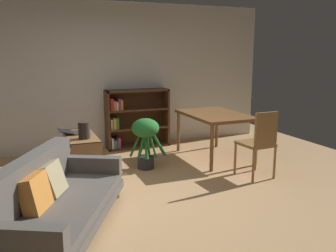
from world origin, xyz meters
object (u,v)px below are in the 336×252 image
(open_laptop, at_px, (76,132))
(potted_floor_plant, at_px, (146,135))
(bookshelf, at_px, (133,119))
(dining_chair_near, at_px, (259,141))
(desk_speaker, at_px, (84,130))
(dining_table, at_px, (215,118))
(fabric_couch, at_px, (51,199))
(media_console, at_px, (82,155))

(open_laptop, height_order, potted_floor_plant, potted_floor_plant)
(open_laptop, relative_size, potted_floor_plant, 0.56)
(potted_floor_plant, bearing_deg, bookshelf, 81.22)
(dining_chair_near, height_order, bookshelf, bookshelf)
(potted_floor_plant, distance_m, dining_chair_near, 1.70)
(desk_speaker, height_order, dining_table, desk_speaker)
(desk_speaker, bearing_deg, bookshelf, 52.10)
(potted_floor_plant, bearing_deg, open_laptop, 164.85)
(fabric_couch, distance_m, desk_speaker, 1.61)
(media_console, height_order, dining_chair_near, dining_chair_near)
(open_laptop, height_order, desk_speaker, desk_speaker)
(media_console, xyz_separation_m, dining_table, (2.25, 0.02, 0.40))
(potted_floor_plant, bearing_deg, dining_table, 5.56)
(fabric_couch, height_order, dining_table, dining_table)
(potted_floor_plant, xyz_separation_m, bookshelf, (0.21, 1.37, 0.02))
(dining_table, bearing_deg, bookshelf, 130.68)
(fabric_couch, bearing_deg, dining_table, 31.21)
(dining_table, bearing_deg, potted_floor_plant, -174.44)
(potted_floor_plant, distance_m, dining_table, 1.30)
(media_console, height_order, open_laptop, open_laptop)
(open_laptop, height_order, dining_chair_near, dining_chair_near)
(desk_speaker, bearing_deg, potted_floor_plant, 7.11)
(open_laptop, xyz_separation_m, dining_table, (2.30, -0.15, 0.09))
(desk_speaker, distance_m, potted_floor_plant, 0.97)
(fabric_couch, xyz_separation_m, desk_speaker, (0.57, 1.45, 0.37))
(media_console, xyz_separation_m, desk_speaker, (0.02, -0.22, 0.41))
(fabric_couch, bearing_deg, open_laptop, 74.78)
(desk_speaker, bearing_deg, media_console, 94.32)
(media_console, bearing_deg, desk_speaker, -85.68)
(media_console, distance_m, potted_floor_plant, 1.00)
(media_console, height_order, bookshelf, bookshelf)
(dining_table, bearing_deg, desk_speaker, -173.78)
(media_console, bearing_deg, dining_table, 0.47)
(desk_speaker, relative_size, dining_table, 0.17)
(desk_speaker, relative_size, dining_chair_near, 0.24)
(open_laptop, xyz_separation_m, bookshelf, (1.23, 1.09, -0.06))
(desk_speaker, bearing_deg, dining_table, 6.22)
(open_laptop, distance_m, bookshelf, 1.65)
(fabric_couch, xyz_separation_m, open_laptop, (0.50, 1.85, 0.27))
(media_console, relative_size, dining_chair_near, 1.07)
(potted_floor_plant, bearing_deg, dining_chair_near, -36.96)
(desk_speaker, distance_m, dining_chair_near, 2.48)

